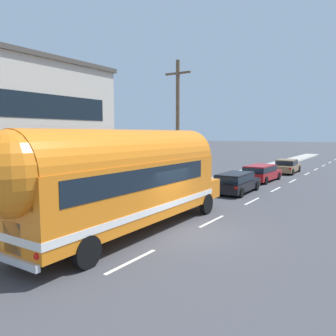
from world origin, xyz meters
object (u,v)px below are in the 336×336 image
at_px(car_lead, 236,181).
at_px(car_second, 261,172).
at_px(painted_bus, 122,177).
at_px(utility_pole, 178,126).
at_px(car_third, 287,166).

distance_m(car_lead, car_second, 6.27).
height_order(painted_bus, car_lead, painted_bus).
relative_size(utility_pole, car_third, 1.77).
xyz_separation_m(car_lead, car_third, (-0.03, 13.46, -0.04)).
bearing_deg(car_lead, car_third, 90.13).
relative_size(painted_bus, car_third, 2.60).
bearing_deg(car_second, car_third, 87.59).
bearing_deg(car_lead, utility_pole, -135.90).
relative_size(painted_bus, car_lead, 2.69).
relative_size(utility_pole, car_second, 1.76).
relative_size(car_lead, car_second, 0.96).
xyz_separation_m(painted_bus, car_lead, (0.14, 11.21, -1.51)).
distance_m(utility_pole, painted_bus, 9.11).
height_order(car_lead, car_third, same).
height_order(car_lead, car_second, same).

